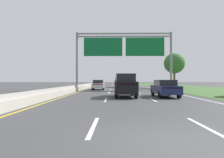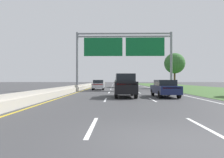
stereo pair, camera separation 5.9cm
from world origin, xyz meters
name	(u,v)px [view 1 (the left image)]	position (x,y,z in m)	size (l,w,h in m)	color
ground_plane	(120,88)	(0.00, 35.00, 0.00)	(220.00, 220.00, 0.00)	#3D3D3F
lane_striping	(120,88)	(0.00, 34.54, 0.00)	(11.96, 106.00, 0.01)	white
grass_verge_right	(190,88)	(13.95, 35.00, 0.01)	(14.00, 110.00, 0.02)	#3D602D
median_barrier_concrete	(88,86)	(-6.60, 35.00, 0.35)	(0.60, 110.00, 0.85)	#A8A399
overhead_sign_gantry	(124,49)	(0.30, 25.94, 6.40)	(15.06, 0.42, 9.05)	gray
pickup_truck_darkgreen	(119,82)	(-0.14, 37.60, 1.07)	(2.04, 5.41, 2.20)	#193D23
car_black_centre_lane_suv	(125,85)	(-0.20, 13.18, 1.10)	(1.96, 4.72, 2.11)	black
car_silver_left_lane_sedan	(98,85)	(-3.76, 26.67, 0.82)	(1.93, 4.44, 1.57)	#B2B5BA
car_navy_right_lane_sedan	(165,88)	(3.48, 13.28, 0.82)	(1.90, 4.43, 1.57)	#161E47
roadside_tree_mid	(174,63)	(10.18, 32.86, 4.71)	(3.88, 3.88, 6.67)	#4C3823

